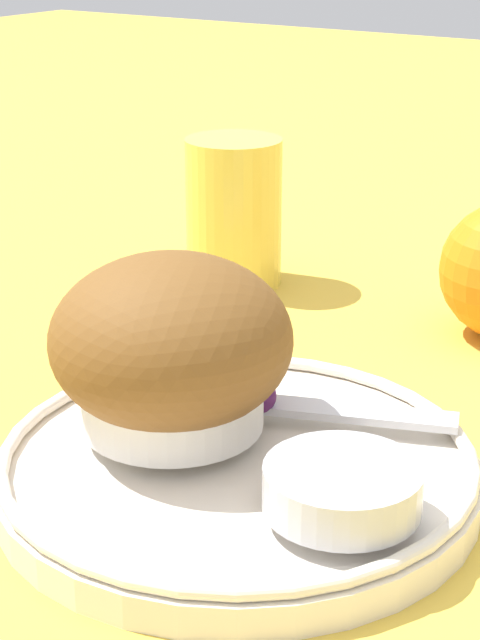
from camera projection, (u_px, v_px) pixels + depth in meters
ground_plane at (279, 488)px, 0.45m from camera, size 3.00×3.00×0.00m
plate at (237, 468)px, 0.44m from camera, size 0.20×0.20×0.02m
muffin at (171, 350)px, 0.45m from camera, size 0.10×0.10×0.08m
cream_ramekin at (342, 486)px, 0.39m from camera, size 0.06×0.06×0.02m
berry_pair at (244, 392)px, 0.47m from camera, size 0.03×0.02×0.02m
butter_knife at (274, 405)px, 0.47m from camera, size 0.16×0.07×0.00m
juice_glass at (234, 212)px, 0.67m from camera, size 0.06×0.06×0.09m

